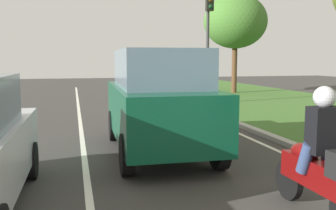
{
  "coord_description": "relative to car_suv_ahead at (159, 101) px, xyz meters",
  "views": [
    {
      "loc": [
        -0.88,
        1.23,
        2.07
      ],
      "look_at": [
        0.88,
        8.19,
        1.2
      ],
      "focal_mm": 40.24,
      "sensor_mm": 36.0,
      "label": 1
    }
  ],
  "objects": [
    {
      "name": "lane_line_right_edge",
      "position": [
        2.68,
        4.77,
        -1.16
      ],
      "size": [
        0.12,
        32.0,
        0.01
      ],
      "primitive_type": "cube",
      "color": "silver",
      "rests_on": "ground"
    },
    {
      "name": "lane_line_center",
      "position": [
        -1.62,
        4.77,
        -1.16
      ],
      "size": [
        0.12,
        32.0,
        0.01
      ],
      "primitive_type": "cube",
      "color": "silver",
      "rests_on": "ground"
    },
    {
      "name": "car_suv_ahead",
      "position": [
        0.0,
        0.0,
        0.0
      ],
      "size": [
        2.07,
        4.55,
        2.28
      ],
      "rotation": [
        0.0,
        0.0,
        -0.03
      ],
      "color": "#0C472D",
      "rests_on": "ground"
    },
    {
      "name": "curb_right",
      "position": [
        3.18,
        4.77,
        -1.11
      ],
      "size": [
        0.24,
        48.0,
        0.12
      ],
      "primitive_type": "cube",
      "color": "#9E9B93",
      "rests_on": "ground"
    },
    {
      "name": "ground_plane",
      "position": [
        -0.92,
        4.77,
        -1.17
      ],
      "size": [
        60.0,
        60.0,
        0.0
      ],
      "primitive_type": "plane",
      "color": "#383533"
    },
    {
      "name": "traffic_light_near_right",
      "position": [
        4.14,
        8.15,
        2.43
      ],
      "size": [
        0.32,
        0.5,
        5.31
      ],
      "color": "#2D2D2D",
      "rests_on": "ground"
    },
    {
      "name": "rider_person",
      "position": [
        1.27,
        -3.91,
        0.02
      ],
      "size": [
        0.5,
        0.4,
        1.16
      ],
      "rotation": [
        0.0,
        0.0,
        -0.0
      ],
      "color": "black",
      "rests_on": "ground"
    },
    {
      "name": "grass_verge_right",
      "position": [
        7.58,
        4.77,
        -1.14
      ],
      "size": [
        9.0,
        48.0,
        0.06
      ],
      "primitive_type": "cube",
      "color": "#3D6628",
      "rests_on": "ground"
    },
    {
      "name": "tree_roadside_far",
      "position": [
        7.7,
        13.25,
        3.15
      ],
      "size": [
        3.78,
        3.78,
        5.94
      ],
      "color": "#4C331E",
      "rests_on": "ground"
    },
    {
      "name": "motorcycle",
      "position": [
        1.27,
        -3.96,
        -0.6
      ],
      "size": [
        0.4,
        1.9,
        1.01
      ],
      "rotation": [
        0.0,
        0.0,
        -0.0
      ],
      "color": "#590A0A",
      "rests_on": "ground"
    }
  ]
}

